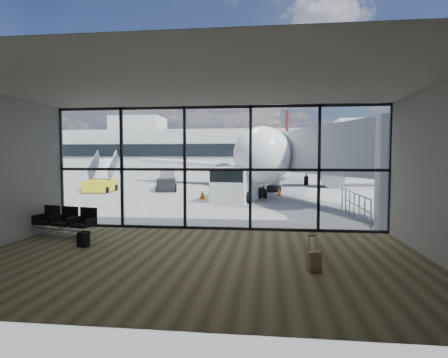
% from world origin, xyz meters
% --- Properties ---
extents(ground, '(220.00, 220.00, 0.00)m').
position_xyz_m(ground, '(0.00, 40.00, 0.00)').
color(ground, slate).
rests_on(ground, ground).
extents(lounge_shell, '(12.02, 8.01, 4.51)m').
position_xyz_m(lounge_shell, '(0.00, -4.80, 2.65)').
color(lounge_shell, brown).
rests_on(lounge_shell, ground).
extents(glass_curtain_wall, '(12.10, 0.12, 4.50)m').
position_xyz_m(glass_curtain_wall, '(0.00, 0.00, 2.25)').
color(glass_curtain_wall, white).
rests_on(glass_curtain_wall, ground).
extents(jet_bridge, '(8.00, 16.50, 4.33)m').
position_xyz_m(jet_bridge, '(4.90, 7.07, 2.76)').
color(jet_bridge, '#9FA2A4').
rests_on(jet_bridge, ground).
extents(apron_railing, '(0.06, 5.46, 1.11)m').
position_xyz_m(apron_railing, '(5.60, 3.50, 0.72)').
color(apron_railing, gray).
rests_on(apron_railing, ground).
extents(far_terminal, '(80.00, 12.20, 11.00)m').
position_xyz_m(far_terminal, '(-0.59, 61.97, 4.21)').
color(far_terminal, '#AEAFAA').
rests_on(far_terminal, ground).
extents(tree_0, '(4.95, 4.95, 7.12)m').
position_xyz_m(tree_0, '(-45.00, 72.00, 4.63)').
color(tree_0, '#382619').
rests_on(tree_0, ground).
extents(tree_1, '(5.61, 5.61, 8.07)m').
position_xyz_m(tree_1, '(-39.00, 72.00, 5.25)').
color(tree_1, '#382619').
rests_on(tree_1, ground).
extents(tree_2, '(6.27, 6.27, 9.03)m').
position_xyz_m(tree_2, '(-33.00, 72.00, 5.88)').
color(tree_2, '#382619').
rests_on(tree_2, ground).
extents(tree_3, '(4.95, 4.95, 7.12)m').
position_xyz_m(tree_3, '(-27.00, 72.00, 4.63)').
color(tree_3, '#382619').
rests_on(tree_3, ground).
extents(tree_4, '(5.61, 5.61, 8.07)m').
position_xyz_m(tree_4, '(-21.00, 72.00, 5.25)').
color(tree_4, '#382619').
rests_on(tree_4, ground).
extents(tree_5, '(6.27, 6.27, 9.03)m').
position_xyz_m(tree_5, '(-15.00, 72.00, 5.88)').
color(tree_5, '#382619').
rests_on(tree_5, ground).
extents(seating_row, '(2.25, 1.10, 1.00)m').
position_xyz_m(seating_row, '(-4.82, -1.77, 0.55)').
color(seating_row, gray).
rests_on(seating_row, ground).
extents(backpack, '(0.37, 0.36, 0.48)m').
position_xyz_m(backpack, '(-3.55, -3.13, 0.23)').
color(backpack, black).
rests_on(backpack, ground).
extents(suitcase, '(0.35, 0.30, 0.84)m').
position_xyz_m(suitcase, '(2.90, -4.76, 0.25)').
color(suitcase, '#957553').
rests_on(suitcase, ground).
extents(airliner, '(29.73, 34.53, 8.90)m').
position_xyz_m(airliner, '(2.93, 23.82, 2.71)').
color(airliner, white).
rests_on(airliner, ground).
extents(service_van, '(3.05, 5.07, 2.07)m').
position_xyz_m(service_van, '(-0.05, 9.48, 1.06)').
color(service_van, silver).
rests_on(service_van, ground).
extents(belt_loader, '(2.11, 3.99, 1.75)m').
position_xyz_m(belt_loader, '(-6.15, 15.32, 0.59)').
color(belt_loader, black).
rests_on(belt_loader, ground).
extents(mobile_stairs, '(2.21, 3.76, 2.54)m').
position_xyz_m(mobile_stairs, '(-11.00, 13.97, 0.61)').
color(mobile_stairs, yellow).
rests_on(mobile_stairs, ground).
extents(traffic_cone_a, '(0.37, 0.37, 0.52)m').
position_xyz_m(traffic_cone_a, '(2.59, 12.45, 0.25)').
color(traffic_cone_a, orange).
rests_on(traffic_cone_a, ground).
extents(traffic_cone_b, '(0.42, 0.42, 0.59)m').
position_xyz_m(traffic_cone_b, '(-2.30, 9.85, 0.28)').
color(traffic_cone_b, orange).
rests_on(traffic_cone_b, ground).
extents(traffic_cone_c, '(0.42, 0.42, 0.59)m').
position_xyz_m(traffic_cone_c, '(1.01, 13.56, 0.28)').
color(traffic_cone_c, orange).
rests_on(traffic_cone_c, ground).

